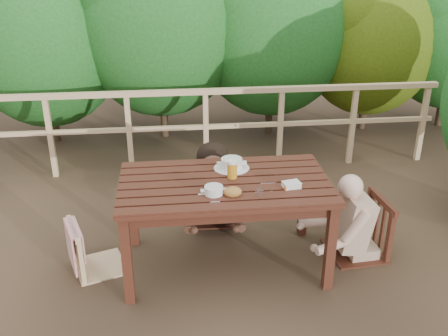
{
  "coord_description": "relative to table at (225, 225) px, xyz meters",
  "views": [
    {
      "loc": [
        -0.42,
        -3.7,
        2.63
      ],
      "look_at": [
        0.0,
        0.05,
        0.9
      ],
      "focal_mm": 41.02,
      "sensor_mm": 36.0,
      "label": 1
    }
  ],
  "objects": [
    {
      "name": "chair_right",
      "position": [
        1.19,
        0.05,
        0.1
      ],
      "size": [
        0.53,
        0.53,
        0.99
      ],
      "primitive_type": "cube",
      "rotation": [
        0.0,
        0.0,
        -1.48
      ],
      "color": "#3B1B11",
      "rests_on": "ground"
    },
    {
      "name": "butter_tub",
      "position": [
        0.51,
        -0.17,
        0.42
      ],
      "size": [
        0.16,
        0.13,
        0.06
      ],
      "primitive_type": "cube",
      "rotation": [
        0.0,
        0.0,
        0.22
      ],
      "color": "white",
      "rests_on": "table"
    },
    {
      "name": "tumbler",
      "position": [
        0.23,
        -0.28,
        0.43
      ],
      "size": [
        0.06,
        0.06,
        0.07
      ],
      "primitive_type": "cylinder",
      "color": "white",
      "rests_on": "table"
    },
    {
      "name": "soup_near",
      "position": [
        -0.11,
        -0.22,
        0.44
      ],
      "size": [
        0.24,
        0.24,
        0.08
      ],
      "primitive_type": "cylinder",
      "color": "white",
      "rests_on": "table"
    },
    {
      "name": "chair_far",
      "position": [
        -0.03,
        0.79,
        0.05
      ],
      "size": [
        0.46,
        0.46,
        0.88
      ],
      "primitive_type": "cube",
      "rotation": [
        0.0,
        0.0,
        -0.05
      ],
      "color": "#3B1B11",
      "rests_on": "ground"
    },
    {
      "name": "beer_glass",
      "position": [
        0.07,
        0.06,
        0.48
      ],
      "size": [
        0.09,
        0.09,
        0.17
      ],
      "primitive_type": "cylinder",
      "color": "#C4790B",
      "rests_on": "table"
    },
    {
      "name": "diner_right",
      "position": [
        1.22,
        0.05,
        0.25
      ],
      "size": [
        0.68,
        0.57,
        1.29
      ],
      "primitive_type": null,
      "rotation": [
        0.0,
        0.0,
        1.66
      ],
      "color": "tan",
      "rests_on": "ground"
    },
    {
      "name": "soup_far",
      "position": [
        0.09,
        0.25,
        0.45
      ],
      "size": [
        0.31,
        0.31,
        0.1
      ],
      "primitive_type": "cylinder",
      "color": "white",
      "rests_on": "table"
    },
    {
      "name": "ground",
      "position": [
        0.0,
        0.0,
        -0.4
      ],
      "size": [
        60.0,
        60.0,
        0.0
      ],
      "primitive_type": "plane",
      "color": "#4F3A27",
      "rests_on": "ground"
    },
    {
      "name": "chair_left",
      "position": [
        -1.07,
        0.07,
        0.03
      ],
      "size": [
        0.54,
        0.54,
        0.85
      ],
      "primitive_type": "cube",
      "rotation": [
        0.0,
        0.0,
        1.9
      ],
      "color": "#D5AC7F",
      "rests_on": "ground"
    },
    {
      "name": "railing",
      "position": [
        0.0,
        2.0,
        0.11
      ],
      "size": [
        5.6,
        0.1,
        1.01
      ],
      "primitive_type": "cube",
      "color": "#D5AC7F",
      "rests_on": "ground"
    },
    {
      "name": "table",
      "position": [
        0.0,
        0.0,
        0.0
      ],
      "size": [
        1.71,
        0.96,
        0.79
      ],
      "primitive_type": "cube",
      "color": "#3B1B11",
      "rests_on": "ground"
    },
    {
      "name": "woman",
      "position": [
        -0.03,
        0.81,
        0.28
      ],
      "size": [
        0.58,
        0.7,
        1.35
      ],
      "primitive_type": null,
      "rotation": [
        0.0,
        0.0,
        3.09
      ],
      "color": "black",
      "rests_on": "ground"
    },
    {
      "name": "bread_roll",
      "position": [
        0.03,
        -0.25,
        0.44
      ],
      "size": [
        0.14,
        0.11,
        0.08
      ],
      "primitive_type": "ellipsoid",
      "color": "#A97D37",
      "rests_on": "table"
    }
  ]
}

